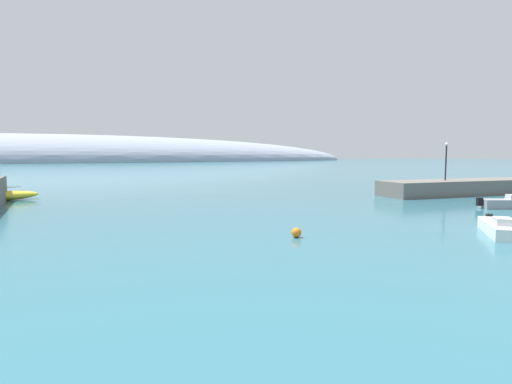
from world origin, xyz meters
The scene contains 7 objects.
breakwater_rocks centered at (27.74, 28.61, 0.83)m, with size 22.74×4.79×1.66m, color #66605B.
distant_ridge centered at (-19.02, 244.07, 0.00)m, with size 365.04×63.42×29.33m, color #8E99AD.
sailboat_yellow_near_shore centered at (-20.36, 43.27, 0.58)m, with size 7.19×3.96×10.88m.
motorboat_grey_foreground centered at (19.30, 18.44, 0.43)m, with size 4.57×2.99×1.17m.
motorboat_white_alongside_breakwater centered at (7.76, 10.84, 0.38)m, with size 4.52×4.72×1.08m.
mooring_buoy_orange centered at (-3.30, 15.00, 0.28)m, with size 0.56×0.56×0.56m, color orange.
harbor_lamp_post centered at (23.89, 28.84, 4.25)m, with size 0.36×0.36×4.19m.
Camera 1 is at (-15.25, -5.32, 4.67)m, focal length 30.06 mm.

